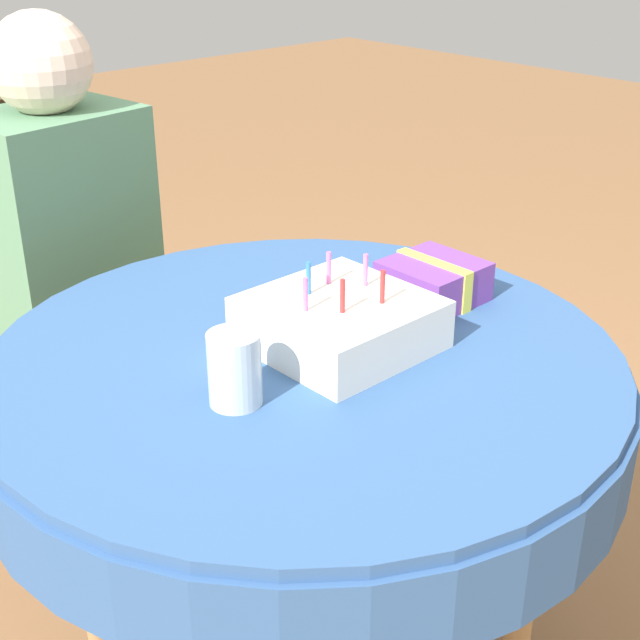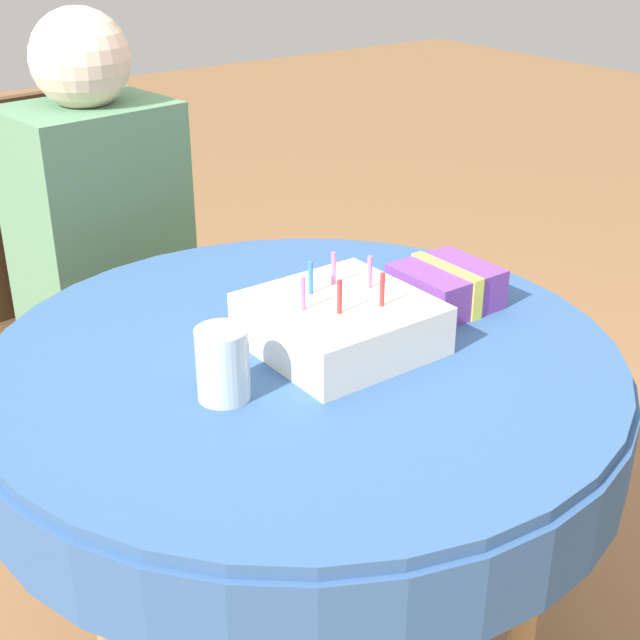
% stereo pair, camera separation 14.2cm
% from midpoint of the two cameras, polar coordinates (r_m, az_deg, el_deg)
% --- Properties ---
extents(dining_table, '(1.04, 1.04, 0.73)m').
position_cam_midpoint_polar(dining_table, '(1.47, -3.77, -5.13)').
color(dining_table, '#335689').
rests_on(dining_table, ground_plane).
extents(chair, '(0.48, 0.48, 0.99)m').
position_cam_midpoint_polar(chair, '(2.21, -18.49, 1.02)').
color(chair, '#4C331E').
rests_on(chair, ground_plane).
extents(person, '(0.37, 0.38, 1.19)m').
position_cam_midpoint_polar(person, '(2.05, -17.72, 5.23)').
color(person, beige).
rests_on(person, ground_plane).
extents(birthday_cake, '(0.26, 0.26, 0.14)m').
position_cam_midpoint_polar(birthday_cake, '(1.43, -1.57, -0.22)').
color(birthday_cake, white).
rests_on(birthday_cake, dining_table).
extents(drinking_glass, '(0.08, 0.08, 0.11)m').
position_cam_midpoint_polar(drinking_glass, '(1.28, -8.68, -3.19)').
color(drinking_glass, silver).
rests_on(drinking_glass, dining_table).
extents(gift_box, '(0.15, 0.16, 0.08)m').
position_cam_midpoint_polar(gift_box, '(1.60, 4.74, 2.46)').
color(gift_box, '#753D99').
rests_on(gift_box, dining_table).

